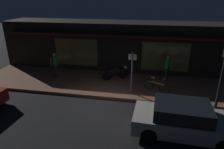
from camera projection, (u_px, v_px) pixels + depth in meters
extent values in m
plane|color=black|center=(104.00, 108.00, 10.35)|extent=(60.00, 60.00, 0.00)
cube|color=brown|center=(114.00, 84.00, 13.06)|extent=(18.00, 4.00, 0.15)
cube|color=black|center=(122.00, 46.00, 15.54)|extent=(18.00, 2.80, 3.60)
cube|color=brown|center=(76.00, 52.00, 14.91)|extent=(3.20, 0.04, 2.00)
cube|color=brown|center=(165.00, 57.00, 13.79)|extent=(3.20, 0.04, 2.00)
cube|color=#591919|center=(119.00, 36.00, 13.65)|extent=(16.20, 0.50, 0.12)
cylinder|color=black|center=(107.00, 76.00, 13.36)|extent=(0.59, 0.37, 0.60)
cylinder|color=black|center=(123.00, 74.00, 13.63)|extent=(0.59, 0.37, 0.60)
cube|color=black|center=(115.00, 71.00, 13.39)|extent=(1.11, 0.74, 0.36)
ellipsoid|color=black|center=(117.00, 68.00, 13.36)|extent=(0.50, 0.41, 0.20)
sphere|color=#F9EDB7|center=(125.00, 67.00, 13.50)|extent=(0.18, 0.18, 0.18)
cylinder|color=gray|center=(123.00, 65.00, 13.39)|extent=(0.27, 0.51, 0.03)
torus|color=black|center=(149.00, 84.00, 11.98)|extent=(0.61, 0.34, 0.66)
torus|color=black|center=(164.00, 89.00, 11.41)|extent=(0.61, 0.34, 0.66)
cube|color=#B78C2D|center=(157.00, 83.00, 11.62)|extent=(0.82, 0.45, 0.06)
cube|color=brown|center=(153.00, 78.00, 11.66)|extent=(0.21, 0.16, 0.06)
cylinder|color=#B78C2D|center=(164.00, 79.00, 11.25)|extent=(0.21, 0.38, 0.02)
cube|color=#28232D|center=(56.00, 71.00, 13.92)|extent=(0.31, 0.34, 0.85)
cube|color=#2D8C38|center=(55.00, 61.00, 13.66)|extent=(0.37, 0.44, 0.58)
sphere|color=tan|center=(54.00, 55.00, 13.51)|extent=(0.22, 0.22, 0.22)
cylinder|color=#2D8C38|center=(59.00, 61.00, 13.76)|extent=(0.12, 0.12, 0.52)
cylinder|color=#2D8C38|center=(51.00, 62.00, 13.61)|extent=(0.12, 0.12, 0.52)
cube|color=#28232D|center=(166.00, 74.00, 13.34)|extent=(0.29, 0.34, 0.85)
cube|color=#2D8C38|center=(167.00, 64.00, 13.08)|extent=(0.35, 0.44, 0.58)
sphere|color=tan|center=(168.00, 57.00, 12.92)|extent=(0.22, 0.22, 0.22)
cylinder|color=#2D8C38|center=(163.00, 64.00, 13.24)|extent=(0.12, 0.12, 0.52)
cylinder|color=#2D8C38|center=(171.00, 65.00, 12.97)|extent=(0.12, 0.12, 0.52)
cylinder|color=#47474C|center=(132.00, 73.00, 11.24)|extent=(0.09, 0.09, 2.40)
cube|color=beige|center=(133.00, 57.00, 10.90)|extent=(0.44, 0.03, 0.30)
cylinder|color=black|center=(221.00, 80.00, 9.17)|extent=(0.12, 0.12, 3.60)
cylinder|color=black|center=(214.00, 122.00, 8.73)|extent=(0.65, 0.25, 0.64)
cylinder|color=black|center=(224.00, 146.00, 7.31)|extent=(0.65, 0.25, 0.64)
cylinder|color=black|center=(151.00, 114.00, 9.30)|extent=(0.65, 0.25, 0.64)
cylinder|color=black|center=(149.00, 135.00, 7.89)|extent=(0.65, 0.25, 0.64)
cube|color=#9E998E|center=(184.00, 123.00, 8.22)|extent=(4.17, 1.93, 0.68)
cube|color=black|center=(182.00, 111.00, 8.05)|extent=(2.27, 1.69, 0.64)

